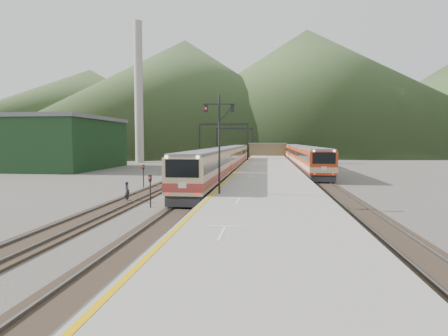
# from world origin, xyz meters

# --- Properties ---
(ground) EXTENTS (400.00, 400.00, 0.00)m
(ground) POSITION_xyz_m (0.00, 0.00, 0.00)
(ground) COLOR #47423D
(ground) RESTS_ON ground
(track_main) EXTENTS (2.60, 200.00, 0.23)m
(track_main) POSITION_xyz_m (0.00, 40.00, 0.07)
(track_main) COLOR black
(track_main) RESTS_ON ground
(track_far) EXTENTS (2.60, 200.00, 0.23)m
(track_far) POSITION_xyz_m (-5.00, 40.00, 0.07)
(track_far) COLOR black
(track_far) RESTS_ON ground
(track_second) EXTENTS (2.60, 200.00, 0.23)m
(track_second) POSITION_xyz_m (11.50, 40.00, 0.07)
(track_second) COLOR black
(track_second) RESTS_ON ground
(platform) EXTENTS (8.00, 100.00, 1.00)m
(platform) POSITION_xyz_m (5.60, 38.00, 0.50)
(platform) COLOR gray
(platform) RESTS_ON ground
(gantry_near) EXTENTS (9.55, 0.25, 8.00)m
(gantry_near) POSITION_xyz_m (-2.85, 55.00, 5.59)
(gantry_near) COLOR black
(gantry_near) RESTS_ON ground
(gantry_far) EXTENTS (9.55, 0.25, 8.00)m
(gantry_far) POSITION_xyz_m (-2.85, 80.00, 5.59)
(gantry_far) COLOR black
(gantry_far) RESTS_ON ground
(warehouse) EXTENTS (14.50, 20.50, 8.60)m
(warehouse) POSITION_xyz_m (-28.00, 42.00, 4.32)
(warehouse) COLOR black
(warehouse) RESTS_ON ground
(smokestack) EXTENTS (1.80, 1.80, 30.00)m
(smokestack) POSITION_xyz_m (-22.00, 62.00, 15.00)
(smokestack) COLOR #9E998E
(smokestack) RESTS_ON ground
(station_shed) EXTENTS (9.40, 4.40, 3.10)m
(station_shed) POSITION_xyz_m (5.60, 78.00, 2.57)
(station_shed) COLOR brown
(station_shed) RESTS_ON platform
(hill_a) EXTENTS (180.00, 180.00, 60.00)m
(hill_a) POSITION_xyz_m (-40.00, 190.00, 30.00)
(hill_a) COLOR #2C431C
(hill_a) RESTS_ON ground
(hill_b) EXTENTS (220.00, 220.00, 75.00)m
(hill_b) POSITION_xyz_m (30.00, 230.00, 37.50)
(hill_b) COLOR #2C431C
(hill_b) RESTS_ON ground
(hill_d) EXTENTS (200.00, 200.00, 55.00)m
(hill_d) POSITION_xyz_m (-120.00, 240.00, 27.50)
(hill_d) COLOR #2C431C
(hill_d) RESTS_ON ground
(main_train) EXTENTS (2.74, 56.20, 3.34)m
(main_train) POSITION_xyz_m (0.00, 35.61, 1.90)
(main_train) COLOR tan
(main_train) RESTS_ON track_main
(second_train) EXTENTS (2.92, 59.81, 3.56)m
(second_train) POSITION_xyz_m (11.50, 53.76, 2.01)
(second_train) COLOR #AC3213
(second_train) RESTS_ON track_second
(signal_mast) EXTENTS (2.19, 0.43, 6.72)m
(signal_mast) POSITION_xyz_m (2.28, 8.92, 5.11)
(signal_mast) COLOR black
(signal_mast) RESTS_ON platform
(short_signal_a) EXTENTS (0.25, 0.21, 2.27)m
(short_signal_a) POSITION_xyz_m (-2.51, 8.54, 1.46)
(short_signal_a) COLOR black
(short_signal_a) RESTS_ON ground
(short_signal_b) EXTENTS (0.27, 0.23, 2.27)m
(short_signal_b) POSITION_xyz_m (-3.18, 24.24, 1.46)
(short_signal_b) COLOR black
(short_signal_b) RESTS_ON ground
(short_signal_c) EXTENTS (0.27, 0.23, 2.27)m
(short_signal_c) POSITION_xyz_m (-6.69, 19.39, 1.46)
(short_signal_c) COLOR black
(short_signal_c) RESTS_ON ground
(worker) EXTENTS (0.66, 0.66, 1.55)m
(worker) POSITION_xyz_m (-4.99, 10.62, 0.77)
(worker) COLOR black
(worker) RESTS_ON ground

